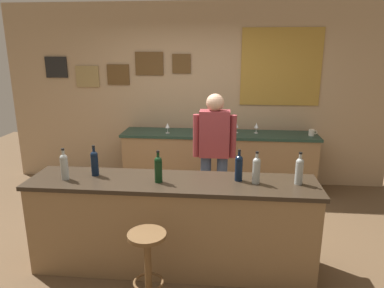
{
  "coord_description": "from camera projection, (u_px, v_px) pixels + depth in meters",
  "views": [
    {
      "loc": [
        0.49,
        -3.53,
        2.15
      ],
      "look_at": [
        0.11,
        0.45,
        1.05
      ],
      "focal_mm": 33.26,
      "sensor_mm": 36.0,
      "label": 1
    }
  ],
  "objects": [
    {
      "name": "wine_bottle_b",
      "position": [
        95.0,
        162.0,
        3.47
      ],
      "size": [
        0.07,
        0.07,
        0.31
      ],
      "color": "black",
      "rests_on": "bar_counter"
    },
    {
      "name": "side_counter",
      "position": [
        218.0,
        162.0,
        5.43
      ],
      "size": [
        2.9,
        0.56,
        0.9
      ],
      "color": "olive",
      "rests_on": "ground_plane"
    },
    {
      "name": "wine_glass_d",
      "position": [
        236.0,
        125.0,
        5.3
      ],
      "size": [
        0.07,
        0.07,
        0.16
      ],
      "color": "silver",
      "rests_on": "side_counter"
    },
    {
      "name": "ground_plane",
      "position": [
        178.0,
        244.0,
        4.0
      ],
      "size": [
        10.0,
        10.0,
        0.0
      ],
      "primitive_type": "plane",
      "color": "brown"
    },
    {
      "name": "wine_bottle_e",
      "position": [
        256.0,
        169.0,
        3.27
      ],
      "size": [
        0.07,
        0.07,
        0.31
      ],
      "color": "#999E99",
      "rests_on": "bar_counter"
    },
    {
      "name": "wine_glass_c",
      "position": [
        227.0,
        127.0,
        5.17
      ],
      "size": [
        0.07,
        0.07,
        0.16
      ],
      "color": "silver",
      "rests_on": "side_counter"
    },
    {
      "name": "wine_glass_b",
      "position": [
        201.0,
        126.0,
        5.24
      ],
      "size": [
        0.07,
        0.07,
        0.16
      ],
      "color": "silver",
      "rests_on": "side_counter"
    },
    {
      "name": "wine_bottle_c",
      "position": [
        158.0,
        168.0,
        3.3
      ],
      "size": [
        0.07,
        0.07,
        0.31
      ],
      "color": "black",
      "rests_on": "bar_counter"
    },
    {
      "name": "wine_bottle_a",
      "position": [
        64.0,
        166.0,
        3.37
      ],
      "size": [
        0.07,
        0.07,
        0.31
      ],
      "color": "#999E99",
      "rests_on": "bar_counter"
    },
    {
      "name": "wine_bottle_d",
      "position": [
        239.0,
        167.0,
        3.34
      ],
      "size": [
        0.07,
        0.07,
        0.31
      ],
      "color": "black",
      "rests_on": "bar_counter"
    },
    {
      "name": "wine_bottle_f",
      "position": [
        299.0,
        170.0,
        3.25
      ],
      "size": [
        0.07,
        0.07,
        0.31
      ],
      "color": "#999E99",
      "rests_on": "bar_counter"
    },
    {
      "name": "wine_glass_e",
      "position": [
        256.0,
        126.0,
        5.28
      ],
      "size": [
        0.07,
        0.07,
        0.16
      ],
      "color": "silver",
      "rests_on": "side_counter"
    },
    {
      "name": "wine_glass_a",
      "position": [
        167.0,
        126.0,
        5.28
      ],
      "size": [
        0.07,
        0.07,
        0.16
      ],
      "color": "silver",
      "rests_on": "side_counter"
    },
    {
      "name": "coffee_mug",
      "position": [
        312.0,
        133.0,
        5.13
      ],
      "size": [
        0.12,
        0.08,
        0.09
      ],
      "color": "silver",
      "rests_on": "side_counter"
    },
    {
      "name": "back_wall",
      "position": [
        196.0,
        95.0,
        5.57
      ],
      "size": [
        6.0,
        0.09,
        2.8
      ],
      "color": "tan",
      "rests_on": "ground_plane"
    },
    {
      "name": "bartender",
      "position": [
        214.0,
        150.0,
        4.31
      ],
      "size": [
        0.52,
        0.21,
        1.62
      ],
      "color": "#384766",
      "rests_on": "ground_plane"
    },
    {
      "name": "bar_stool",
      "position": [
        148.0,
        257.0,
        2.95
      ],
      "size": [
        0.32,
        0.32,
        0.68
      ],
      "color": "brown",
      "rests_on": "ground_plane"
    },
    {
      "name": "bar_counter",
      "position": [
        173.0,
        224.0,
        3.49
      ],
      "size": [
        2.76,
        0.6,
        0.92
      ],
      "color": "olive",
      "rests_on": "ground_plane"
    }
  ]
}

